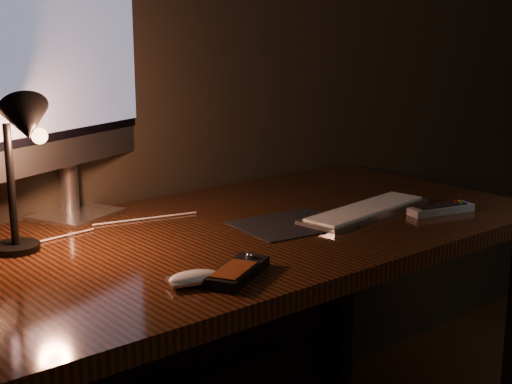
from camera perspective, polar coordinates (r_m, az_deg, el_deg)
desk at (r=1.68m, az=-4.44°, el=-6.93°), size 1.60×0.75×0.75m
monitor at (r=1.72m, az=-14.74°, el=9.34°), size 0.53×0.25×0.58m
keyboard at (r=1.76m, az=8.79°, el=-1.44°), size 0.42×0.17×0.02m
mousepad at (r=1.64m, az=2.83°, el=-2.59°), size 0.27×0.23×0.00m
mouse at (r=1.27m, az=-4.90°, el=-7.02°), size 0.11×0.08×0.02m
media_remote at (r=1.30m, az=-1.44°, el=-6.36°), size 0.17×0.13×0.03m
tv_remote at (r=1.80m, az=14.59°, el=-1.32°), size 0.18×0.09×0.02m
desk_lamp at (r=1.47m, az=-18.05°, el=3.62°), size 0.15×0.17×0.33m
cable at (r=1.62m, az=-12.59°, el=-3.05°), size 0.52×0.05×0.00m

